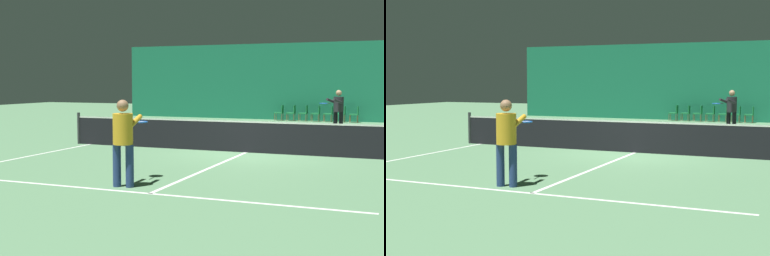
# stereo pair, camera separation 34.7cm
# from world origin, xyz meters

# --- Properties ---
(ground_plane) EXTENTS (60.00, 60.00, 0.00)m
(ground_plane) POSITION_xyz_m (0.00, 0.00, 0.00)
(ground_plane) COLOR #56845B
(backdrop_curtain) EXTENTS (23.00, 0.12, 4.23)m
(backdrop_curtain) POSITION_xyz_m (0.00, 13.99, 2.12)
(backdrop_curtain) COLOR #196B4C
(backdrop_curtain) RESTS_ON ground
(court_line_baseline_far) EXTENTS (11.00, 0.10, 0.00)m
(court_line_baseline_far) POSITION_xyz_m (0.00, 11.90, 0.00)
(court_line_baseline_far) COLOR white
(court_line_baseline_far) RESTS_ON ground
(court_line_service_far) EXTENTS (8.25, 0.10, 0.00)m
(court_line_service_far) POSITION_xyz_m (0.00, 6.40, 0.00)
(court_line_service_far) COLOR white
(court_line_service_far) RESTS_ON ground
(court_line_service_near) EXTENTS (8.25, 0.10, 0.00)m
(court_line_service_near) POSITION_xyz_m (0.00, -6.40, 0.00)
(court_line_service_near) COLOR white
(court_line_service_near) RESTS_ON ground
(court_line_sideline_left) EXTENTS (0.10, 23.80, 0.00)m
(court_line_sideline_left) POSITION_xyz_m (-5.50, 0.00, 0.00)
(court_line_sideline_left) COLOR white
(court_line_sideline_left) RESTS_ON ground
(court_line_centre) EXTENTS (0.10, 12.80, 0.00)m
(court_line_centre) POSITION_xyz_m (0.00, 0.00, 0.00)
(court_line_centre) COLOR white
(court_line_centre) RESTS_ON ground
(tennis_net) EXTENTS (12.00, 0.10, 1.07)m
(tennis_net) POSITION_xyz_m (0.00, 0.00, 0.51)
(tennis_net) COLOR black
(tennis_net) RESTS_ON ground
(player_near) EXTENTS (0.56, 1.43, 1.77)m
(player_near) POSITION_xyz_m (-0.80, -5.97, 1.03)
(player_near) COLOR navy
(player_near) RESTS_ON ground
(player_far) EXTENTS (0.97, 1.41, 1.78)m
(player_far) POSITION_xyz_m (1.75, 7.36, 1.03)
(player_far) COLOR black
(player_far) RESTS_ON ground
(courtside_chair_0) EXTENTS (0.44, 0.44, 0.84)m
(courtside_chair_0) POSITION_xyz_m (-2.06, 13.44, 0.49)
(courtside_chair_0) COLOR brown
(courtside_chair_0) RESTS_ON ground
(courtside_chair_1) EXTENTS (0.44, 0.44, 0.84)m
(courtside_chair_1) POSITION_xyz_m (-1.40, 13.44, 0.49)
(courtside_chair_1) COLOR brown
(courtside_chair_1) RESTS_ON ground
(courtside_chair_2) EXTENTS (0.44, 0.44, 0.84)m
(courtside_chair_2) POSITION_xyz_m (-0.74, 13.44, 0.49)
(courtside_chair_2) COLOR brown
(courtside_chair_2) RESTS_ON ground
(courtside_chair_3) EXTENTS (0.44, 0.44, 0.84)m
(courtside_chair_3) POSITION_xyz_m (-0.08, 13.44, 0.49)
(courtside_chair_3) COLOR brown
(courtside_chair_3) RESTS_ON ground
(courtside_chair_4) EXTENTS (0.44, 0.44, 0.84)m
(courtside_chair_4) POSITION_xyz_m (0.58, 13.44, 0.49)
(courtside_chair_4) COLOR brown
(courtside_chair_4) RESTS_ON ground
(courtside_chair_5) EXTENTS (0.44, 0.44, 0.84)m
(courtside_chair_5) POSITION_xyz_m (1.23, 13.44, 0.49)
(courtside_chair_5) COLOR brown
(courtside_chair_5) RESTS_ON ground
(courtside_chair_6) EXTENTS (0.44, 0.44, 0.84)m
(courtside_chair_6) POSITION_xyz_m (1.89, 13.44, 0.49)
(courtside_chair_6) COLOR brown
(courtside_chair_6) RESTS_ON ground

